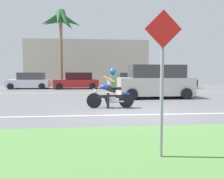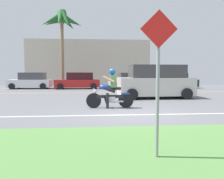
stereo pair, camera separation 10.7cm
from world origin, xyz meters
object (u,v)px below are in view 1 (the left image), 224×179
object	(u,v)px
parked_car_2	(128,81)
motorcyclist	(111,91)
parked_car_0	(30,81)
suv_nearby	(155,82)
street_sign	(162,70)
parked_car_1	(77,81)
palm_tree_0	(61,23)
parked_car_3	(174,81)

from	to	relation	value
parked_car_2	motorcyclist	bearing A→B (deg)	-102.98
motorcyclist	parked_car_0	xyz separation A→B (m)	(-6.71, 12.02, 0.00)
suv_nearby	street_sign	size ratio (longest dim) A/B	1.82
parked_car_1	palm_tree_0	size ratio (longest dim) A/B	0.53
parked_car_1	parked_car_2	bearing A→B (deg)	-1.69
parked_car_3	parked_car_0	bearing A→B (deg)	178.53
palm_tree_0	parked_car_0	bearing A→B (deg)	-146.25
parked_car_0	parked_car_2	world-z (taller)	parked_car_0
palm_tree_0	suv_nearby	bearing A→B (deg)	-55.97
parked_car_2	street_sign	distance (m)	17.22
parked_car_3	street_sign	world-z (taller)	street_sign
parked_car_2	street_sign	bearing A→B (deg)	-97.49
suv_nearby	parked_car_0	distance (m)	12.88
parked_car_0	motorcyclist	bearing A→B (deg)	-60.81
suv_nearby	parked_car_1	xyz separation A→B (m)	(-5.19, 8.01, -0.24)
street_sign	parked_car_2	bearing A→B (deg)	82.51
suv_nearby	palm_tree_0	xyz separation A→B (m)	(-6.96, 10.30, 5.65)
parked_car_0	parked_car_1	distance (m)	4.52
motorcyclist	palm_tree_0	bearing A→B (deg)	106.03
motorcyclist	street_sign	xyz separation A→B (m)	(0.39, -5.65, 0.82)
parked_car_2	street_sign	size ratio (longest dim) A/B	1.51
suv_nearby	parked_car_0	size ratio (longest dim) A/B	1.18
parked_car_2	street_sign	world-z (taller)	street_sign
motorcyclist	suv_nearby	bearing A→B (deg)	49.91
motorcyclist	suv_nearby	distance (m)	4.63
parked_car_2	parked_car_1	bearing A→B (deg)	178.31
motorcyclist	parked_car_2	world-z (taller)	motorcyclist
suv_nearby	parked_car_1	distance (m)	9.55
motorcyclist	palm_tree_0	size ratio (longest dim) A/B	0.26
motorcyclist	street_sign	size ratio (longest dim) A/B	0.80
parked_car_0	parked_car_1	size ratio (longest dim) A/B	0.92
motorcyclist	parked_car_0	world-z (taller)	motorcyclist
motorcyclist	parked_car_0	bearing A→B (deg)	119.19
parked_car_3	street_sign	xyz separation A→B (m)	(-6.92, -17.31, 0.84)
parked_car_3	parked_car_2	bearing A→B (deg)	-176.93
parked_car_3	palm_tree_0	size ratio (longest dim) A/B	0.52
parked_car_1	palm_tree_0	distance (m)	6.56
suv_nearby	motorcyclist	bearing A→B (deg)	-130.09
parked_car_2	parked_car_0	bearing A→B (deg)	176.26
street_sign	parked_car_1	bearing A→B (deg)	98.60
palm_tree_0	parked_car_3	bearing A→B (deg)	-10.97
parked_car_1	street_sign	world-z (taller)	street_sign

